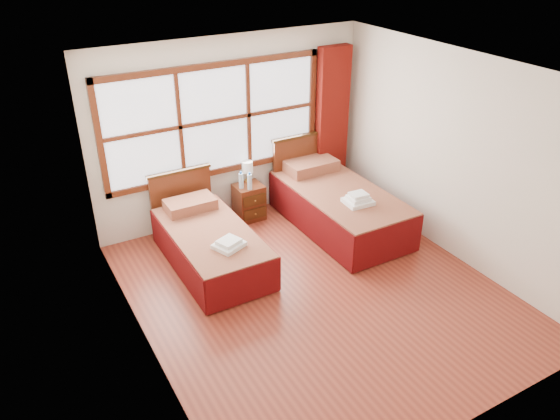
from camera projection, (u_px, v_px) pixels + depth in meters
floor at (316, 291)px, 6.47m from camera, size 4.50×4.50×0.00m
ceiling at (325, 73)px, 5.24m from camera, size 4.50×4.50×0.00m
wall_back at (231, 131)px, 7.58m from camera, size 4.00×0.00×4.00m
wall_left at (137, 242)px, 4.98m from camera, size 0.00×4.50×4.50m
wall_right at (456, 158)px, 6.72m from camera, size 0.00×4.50×4.50m
window at (215, 120)px, 7.34m from camera, size 3.16×0.06×1.56m
curtain at (332, 123)px, 8.22m from camera, size 0.50×0.16×2.30m
bed_left at (209, 243)px, 6.89m from camera, size 0.96×1.98×0.93m
bed_right at (337, 205)px, 7.71m from camera, size 1.10×2.14×1.07m
nightstand at (249, 202)px, 7.92m from camera, size 0.40×0.40×0.53m
towels_left at (229, 244)px, 6.39m from camera, size 0.41×0.39×0.10m
towels_right at (358, 199)px, 7.19m from camera, size 0.38×0.33×0.15m
lamp at (247, 167)px, 7.83m from camera, size 0.16×0.16×0.31m
bottle_near at (241, 181)px, 7.68m from camera, size 0.07×0.07×0.25m
bottle_far at (250, 182)px, 7.64m from camera, size 0.07×0.07×0.26m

